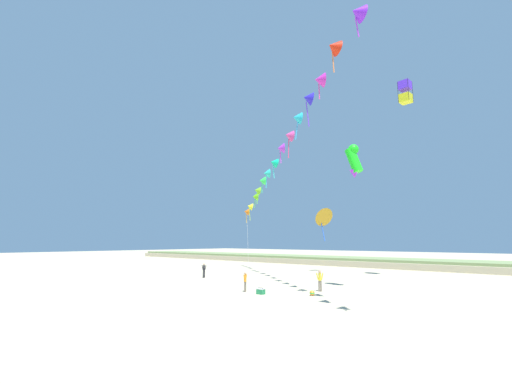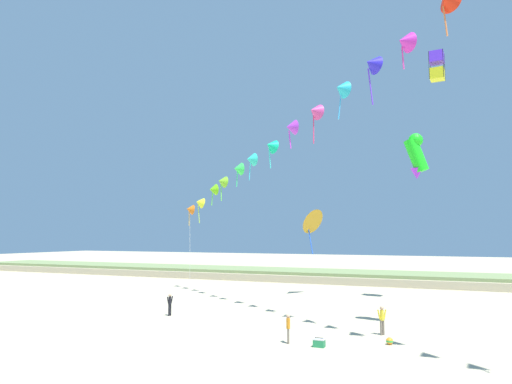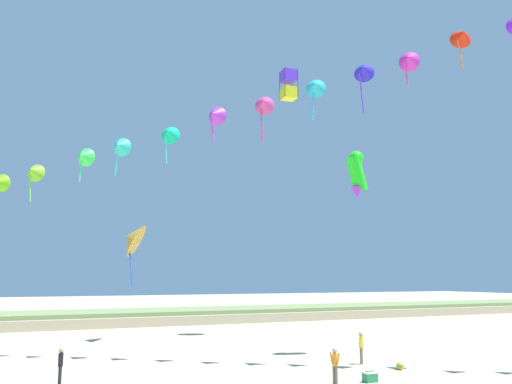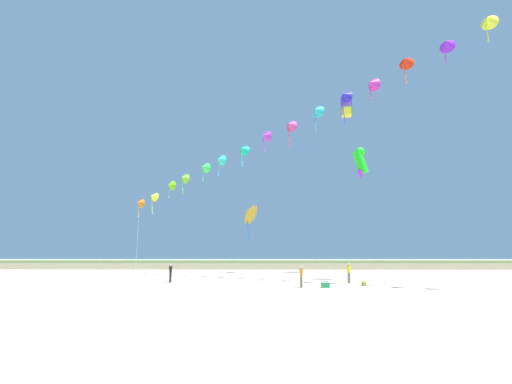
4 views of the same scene
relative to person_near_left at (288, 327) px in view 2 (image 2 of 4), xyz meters
name	(u,v)px [view 2 (image 2 of 4)]	position (x,y,z in m)	size (l,w,h in m)	color
ground_plane	(177,360)	(-3.53, -5.02, -0.86)	(240.00, 240.00, 0.00)	#C1B28E
dune_ridge	(352,277)	(-3.53, 33.84, -0.24)	(120.00, 9.64, 1.25)	tan
person_near_left	(288,327)	(0.00, 0.00, 0.00)	(0.24, 0.52, 1.49)	#726656
person_near_right	(382,318)	(4.21, 4.02, 0.07)	(0.50, 0.40, 1.61)	#726656
person_mid_center	(170,303)	(-10.40, 4.57, 0.02)	(0.23, 0.53, 1.53)	black
kite_banner_string	(301,121)	(-1.47, 7.13, 12.82)	(34.03, 25.81, 19.36)	orange
large_kite_low_lead	(437,66)	(7.39, 17.45, 19.09)	(1.25, 1.25, 2.43)	yellow
large_kite_mid_trail	(310,220)	(-4.54, 19.45, 6.29)	(2.83, 3.14, 4.64)	gold
large_kite_high_solo	(416,154)	(6.17, 6.71, 9.80)	(1.59, 1.09, 2.89)	#1CE51E
beach_cooler	(319,343)	(1.68, -0.10, -0.65)	(0.58, 0.41, 0.46)	#23844C
beach_ball	(390,341)	(4.87, 1.83, -0.68)	(0.36, 0.36, 0.36)	orange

